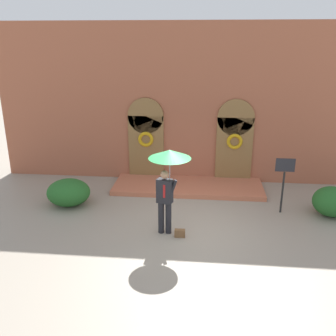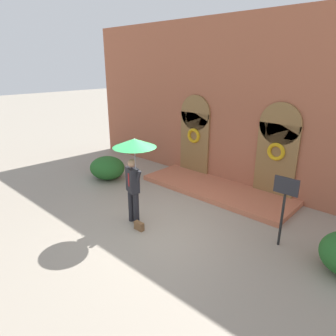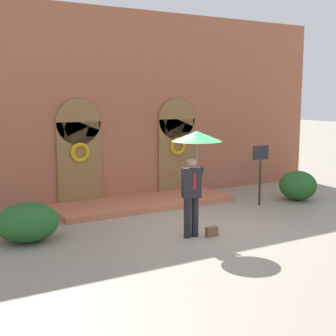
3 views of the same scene
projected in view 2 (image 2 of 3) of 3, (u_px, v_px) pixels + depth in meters
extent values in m
plane|color=gray|center=(151.00, 225.00, 8.04)|extent=(80.00, 80.00, 0.00)
cube|color=#9E563D|center=(239.00, 105.00, 10.04)|extent=(14.00, 0.50, 5.60)
cube|color=brown|center=(194.00, 144.00, 11.39)|extent=(1.30, 0.08, 2.40)
cylinder|color=brown|center=(195.00, 113.00, 10.99)|extent=(1.30, 0.08, 1.30)
cube|color=brown|center=(276.00, 162.00, 9.34)|extent=(1.30, 0.08, 2.40)
cylinder|color=brown|center=(280.00, 124.00, 8.95)|extent=(1.30, 0.08, 1.30)
torus|color=#C69314|center=(194.00, 136.00, 11.22)|extent=(0.56, 0.12, 0.56)
torus|color=#C69314|center=(276.00, 152.00, 9.18)|extent=(0.56, 0.12, 0.56)
cube|color=#B56346|center=(215.00, 189.00, 10.14)|extent=(5.20, 1.80, 0.16)
cylinder|color=black|center=(131.00, 206.00, 8.15)|extent=(0.16, 0.16, 0.90)
cylinder|color=black|center=(136.00, 208.00, 8.02)|extent=(0.16, 0.16, 0.90)
cube|color=black|center=(133.00, 180.00, 7.83)|extent=(0.46, 0.36, 0.66)
cube|color=#A51919|center=(129.00, 180.00, 7.72)|extent=(0.06, 0.03, 0.36)
sphere|color=#A87A5B|center=(132.00, 163.00, 7.68)|extent=(0.22, 0.22, 0.22)
cylinder|color=black|center=(138.00, 178.00, 7.65)|extent=(0.22, 0.09, 0.46)
cylinder|color=gray|center=(135.00, 166.00, 7.60)|extent=(0.02, 0.02, 0.98)
cone|color=#1E7538|center=(134.00, 143.00, 7.41)|extent=(1.10, 1.10, 0.22)
cone|color=white|center=(134.00, 142.00, 7.40)|extent=(0.61, 0.61, 0.20)
cube|color=brown|center=(139.00, 226.00, 7.79)|extent=(0.28, 0.12, 0.22)
cylinder|color=black|center=(281.00, 220.00, 6.97)|extent=(0.06, 0.06, 1.30)
cube|color=#232328|center=(286.00, 186.00, 6.69)|extent=(0.56, 0.03, 0.40)
ellipsoid|color=#235B23|center=(107.00, 168.00, 11.21)|extent=(1.36, 1.23, 0.84)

